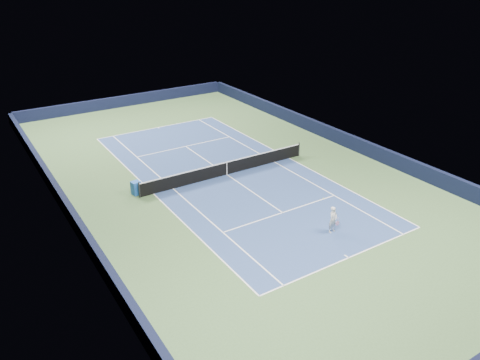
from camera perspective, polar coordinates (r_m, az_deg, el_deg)
ground at (r=32.60m, az=-1.61°, el=0.66°), size 40.00×40.00×0.00m
wall_far at (r=49.49m, az=-13.73°, el=9.37°), size 22.00×0.35×1.10m
wall_right at (r=38.64m, az=12.30°, el=5.01°), size 0.35×40.00×1.10m
wall_left at (r=28.94m, az=-20.34°, el=-3.24°), size 0.35×40.00×1.10m
court_surface at (r=32.60m, az=-1.61°, el=0.66°), size 10.97×23.77×0.01m
baseline_far at (r=42.52m, az=-9.97°, el=6.33°), size 10.97×0.08×0.00m
baseline_near at (r=24.49m, az=13.11°, el=-9.22°), size 10.97×0.08×0.00m
sideline_doubles_right at (r=35.48m, az=6.00°, el=2.67°), size 0.08×23.77×0.00m
sideline_doubles_left at (r=30.44m, az=-10.49°, el=-1.67°), size 0.08×23.77×0.00m
sideline_singles_right at (r=34.70m, az=4.22°, el=2.21°), size 0.08×23.77×0.00m
sideline_singles_left at (r=30.90m, az=-8.16°, el=-1.05°), size 0.08×23.77×0.00m
service_line_far at (r=37.80m, az=-6.65°, el=4.10°), size 8.23×0.08×0.00m
service_line_near at (r=27.90m, az=5.21°, el=-3.98°), size 8.23×0.08×0.00m
center_service_line at (r=32.60m, az=-1.61°, el=0.67°), size 0.08×12.80×0.00m
center_mark_far at (r=42.39m, az=-9.89°, el=6.28°), size 0.08×0.30×0.00m
center_mark_near at (r=24.57m, az=12.86°, el=-9.06°), size 0.08×0.30×0.00m
tennis_net at (r=32.39m, az=-1.62°, el=1.47°), size 12.90×0.10×1.07m
sponsor_cube at (r=30.45m, az=-12.54°, el=-0.94°), size 0.63×0.57×0.88m
tennis_player at (r=26.06m, az=11.27°, el=-4.75°), size 0.77×1.27×1.64m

